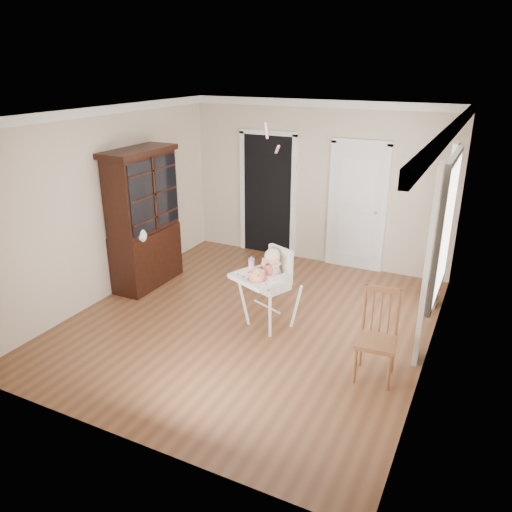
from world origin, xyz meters
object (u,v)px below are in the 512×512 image
at_px(high_chair, 270,279).
at_px(china_cabinet, 144,219).
at_px(dining_chair, 377,338).
at_px(cake, 257,275).
at_px(sippy_cup, 251,264).

relative_size(high_chair, china_cabinet, 0.51).
distance_m(high_chair, china_cabinet, 2.34).
distance_m(china_cabinet, dining_chair, 3.93).
bearing_deg(cake, sippy_cup, 128.92).
distance_m(high_chair, cake, 0.29).
height_order(cake, china_cabinet, china_cabinet).
bearing_deg(sippy_cup, cake, -51.08).
distance_m(high_chair, dining_chair, 1.60).
bearing_deg(dining_chair, high_chair, 155.91).
height_order(cake, sippy_cup, sippy_cup).
bearing_deg(high_chair, cake, -81.48).
bearing_deg(high_chair, dining_chair, 3.78).
bearing_deg(cake, high_chair, 75.76).
height_order(sippy_cup, dining_chair, dining_chair).
bearing_deg(sippy_cup, china_cabinet, 168.82).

